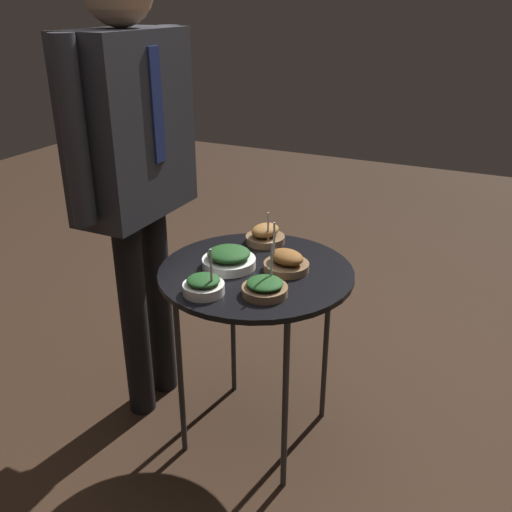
{
  "coord_description": "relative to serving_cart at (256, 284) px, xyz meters",
  "views": [
    {
      "loc": [
        -1.51,
        -0.72,
        1.49
      ],
      "look_at": [
        0.0,
        0.0,
        0.73
      ],
      "focal_mm": 40.0,
      "sensor_mm": 36.0,
      "label": 1
    }
  ],
  "objects": [
    {
      "name": "bowl_roast_mid_right",
      "position": [
        0.22,
        0.07,
        0.08
      ],
      "size": [
        0.14,
        0.14,
        0.13
      ],
      "color": "brown",
      "rests_on": "serving_cart"
    },
    {
      "name": "serving_cart",
      "position": [
        0.0,
        0.0,
        0.0
      ],
      "size": [
        0.64,
        0.64,
        0.68
      ],
      "color": "black",
      "rests_on": "ground_plane"
    },
    {
      "name": "waiter_figure",
      "position": [
        0.01,
        0.47,
        0.4
      ],
      "size": [
        0.6,
        0.22,
        1.62
      ],
      "color": "black",
      "rests_on": "ground_plane"
    },
    {
      "name": "bowl_spinach_mid_left",
      "position": [
        -0.21,
        0.07,
        0.08
      ],
      "size": [
        0.13,
        0.13,
        0.15
      ],
      "color": "silver",
      "rests_on": "serving_cart"
    },
    {
      "name": "bowl_roast_front_left",
      "position": [
        0.04,
        -0.09,
        0.08
      ],
      "size": [
        0.15,
        0.15,
        0.17
      ],
      "color": "brown",
      "rests_on": "serving_cart"
    },
    {
      "name": "ground_plane",
      "position": [
        0.0,
        0.0,
        -0.62
      ],
      "size": [
        8.0,
        8.0,
        0.0
      ],
      "primitive_type": "plane",
      "color": "black"
    },
    {
      "name": "bowl_spinach_front_center",
      "position": [
        -0.02,
        0.09,
        0.08
      ],
      "size": [
        0.18,
        0.18,
        0.07
      ],
      "color": "white",
      "rests_on": "serving_cart"
    },
    {
      "name": "bowl_spinach_front_right",
      "position": [
        -0.14,
        -0.1,
        0.07
      ],
      "size": [
        0.14,
        0.14,
        0.16
      ],
      "color": "brown",
      "rests_on": "serving_cart"
    }
  ]
}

